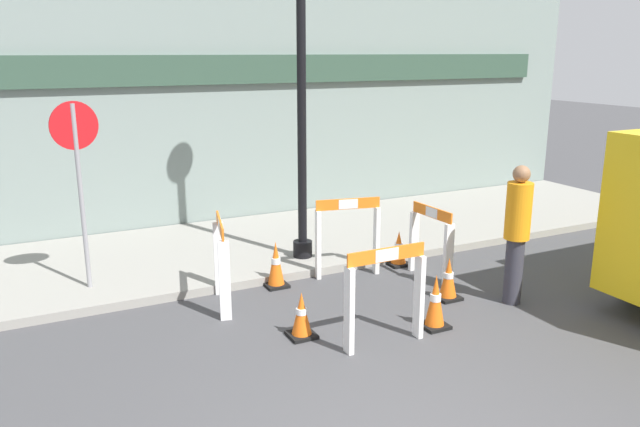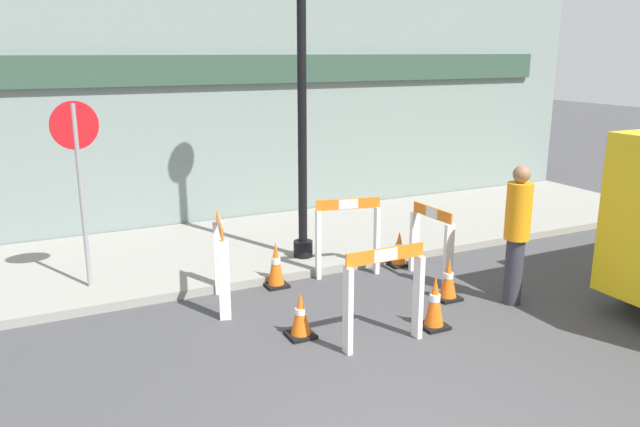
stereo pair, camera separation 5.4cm
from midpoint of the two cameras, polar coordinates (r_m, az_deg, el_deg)
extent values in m
cube|color=gray|center=(9.90, -11.63, -3.65)|extent=(18.00, 3.21, 0.12)
cube|color=gray|center=(11.06, -14.70, 12.29)|extent=(18.00, 0.12, 5.50)
cube|color=#2D4738|center=(10.95, -14.59, 12.54)|extent=(16.20, 0.10, 0.50)
cylinder|color=black|center=(9.37, -1.76, -3.24)|extent=(0.29, 0.29, 0.24)
cylinder|color=black|center=(8.96, -1.86, 9.34)|extent=(0.13, 0.13, 4.34)
cylinder|color=gray|center=(8.45, -21.16, 1.29)|extent=(0.06, 0.06, 2.38)
cylinder|color=red|center=(8.30, -21.74, 7.48)|extent=(0.59, 0.15, 0.60)
cube|color=white|center=(6.60, 2.45, -8.89)|extent=(0.06, 0.13, 0.96)
cube|color=white|center=(7.03, 8.82, -7.52)|extent=(0.06, 0.13, 0.96)
cube|color=orange|center=(6.61, 5.87, -3.75)|extent=(0.94, 0.03, 0.15)
cube|color=white|center=(6.61, 5.87, -3.75)|extent=(0.28, 0.03, 0.14)
cube|color=white|center=(8.58, 11.47, -3.79)|extent=(0.13, 0.07, 0.89)
cube|color=white|center=(9.14, 8.42, -2.51)|extent=(0.13, 0.07, 0.89)
cube|color=orange|center=(8.71, 10.04, 0.11)|extent=(0.06, 0.82, 0.15)
cube|color=white|center=(8.71, 10.04, 0.11)|extent=(0.04, 0.25, 0.14)
cube|color=white|center=(8.95, 5.01, -2.47)|extent=(0.09, 0.14, 0.98)
cube|color=white|center=(8.71, -0.36, -2.89)|extent=(0.09, 0.14, 0.98)
cube|color=orange|center=(8.67, 2.40, 0.89)|extent=(0.91, 0.21, 0.15)
cube|color=white|center=(8.67, 2.40, 0.89)|extent=(0.28, 0.09, 0.14)
cube|color=white|center=(8.25, -9.39, -4.10)|extent=(0.14, 0.09, 0.98)
cube|color=white|center=(7.46, -8.91, -6.11)|extent=(0.14, 0.09, 0.98)
cube|color=orange|center=(7.68, -9.33, -1.07)|extent=(0.23, 0.88, 0.15)
cube|color=white|center=(7.68, -9.33, -1.07)|extent=(0.09, 0.27, 0.14)
cube|color=black|center=(8.31, 11.39, -7.52)|extent=(0.30, 0.30, 0.04)
cone|color=orange|center=(8.21, 11.48, -5.71)|extent=(0.22, 0.22, 0.52)
cylinder|color=white|center=(8.20, 11.49, -5.54)|extent=(0.13, 0.13, 0.07)
cube|color=black|center=(9.45, 6.99, -4.58)|extent=(0.30, 0.30, 0.04)
cone|color=orange|center=(9.37, 7.04, -3.05)|extent=(0.22, 0.22, 0.49)
cylinder|color=white|center=(9.36, 7.04, -2.91)|extent=(0.13, 0.13, 0.07)
cube|color=black|center=(7.14, -1.91, -11.04)|extent=(0.30, 0.30, 0.04)
cone|color=orange|center=(7.03, -1.93, -9.09)|extent=(0.22, 0.22, 0.49)
cylinder|color=white|center=(7.02, -1.93, -8.91)|extent=(0.13, 0.13, 0.07)
cube|color=black|center=(7.47, 10.19, -10.05)|extent=(0.30, 0.30, 0.04)
cone|color=orange|center=(7.35, 10.30, -7.76)|extent=(0.23, 0.22, 0.60)
cylinder|color=white|center=(7.33, 10.31, -7.55)|extent=(0.13, 0.13, 0.08)
cube|color=black|center=(8.58, -4.20, -6.54)|extent=(0.30, 0.30, 0.04)
cone|color=orange|center=(8.47, -4.24, -4.52)|extent=(0.23, 0.22, 0.60)
cylinder|color=white|center=(8.46, -4.24, -4.33)|extent=(0.13, 0.13, 0.08)
cylinder|color=#33333D|center=(8.25, 17.10, -5.03)|extent=(0.31, 0.31, 0.85)
cylinder|color=orange|center=(8.03, 17.51, 0.23)|extent=(0.43, 0.43, 0.71)
sphere|color=#8E6647|center=(7.94, 17.77, 3.46)|extent=(0.29, 0.29, 0.21)
camera|label=1|loc=(0.03, -90.19, -0.05)|focal=35.00mm
camera|label=2|loc=(0.03, 89.81, 0.05)|focal=35.00mm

